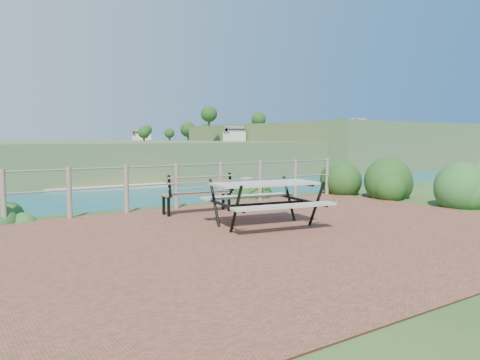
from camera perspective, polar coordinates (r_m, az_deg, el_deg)
name	(u,v)px	position (r m, az deg, el deg)	size (l,w,h in m)	color
ground	(269,235)	(7.67, 3.55, -6.71)	(10.00, 7.00, 0.12)	brown
safety_railing	(176,183)	(10.42, -7.75, -0.42)	(9.40, 0.10, 1.00)	#6B5B4C
distant_bay	(292,143)	(273.98, 6.40, 4.49)	(290.00, 232.36, 24.00)	#38552A
picnic_table	(265,199)	(8.26, 3.04, -2.36)	(1.94, 1.58, 0.78)	gray
park_bench	(197,188)	(9.73, -5.28, -0.93)	(1.50, 0.48, 0.83)	brown
shrub_right_front	(388,198)	(12.96, 17.60, -2.07)	(1.26, 1.26, 1.80)	#123B14
shrub_right_back	(471,207)	(11.94, 26.29, -2.97)	(1.22, 1.22, 1.74)	#1E5020
shrub_right_edge	(346,194)	(13.48, 12.81, -1.69)	(1.13, 1.13, 1.62)	#123B14
shrub_lip_west	(10,221)	(9.90, -26.29, -4.55)	(0.80, 0.80, 0.55)	#1E5020
shrub_lip_east	(251,197)	(12.52, 1.35, -2.08)	(0.85, 0.85, 0.62)	#123B14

